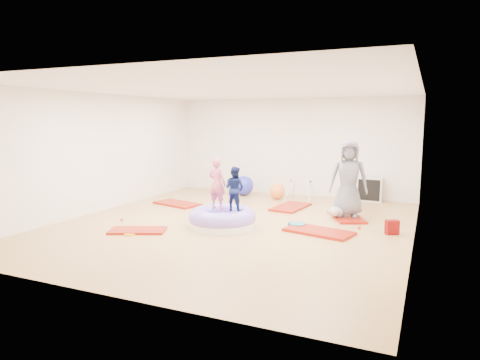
% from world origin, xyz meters
% --- Properties ---
extents(room, '(7.01, 8.01, 2.81)m').
position_xyz_m(room, '(0.00, 0.00, 1.40)').
color(room, tan).
rests_on(room, ground).
extents(gym_mat_front_left, '(1.20, 0.92, 0.04)m').
position_xyz_m(gym_mat_front_left, '(-1.48, -1.32, 0.02)').
color(gym_mat_front_left, '#A81004').
rests_on(gym_mat_front_left, ground).
extents(gym_mat_mid_left, '(1.36, 0.93, 0.05)m').
position_xyz_m(gym_mat_mid_left, '(-2.22, 1.30, 0.03)').
color(gym_mat_mid_left, '#A81004').
rests_on(gym_mat_mid_left, ground).
extents(gym_mat_center_back, '(0.78, 1.33, 0.05)m').
position_xyz_m(gym_mat_center_back, '(0.59, 2.08, 0.03)').
color(gym_mat_center_back, '#A81004').
rests_on(gym_mat_center_back, ground).
extents(gym_mat_right, '(1.41, 0.94, 0.05)m').
position_xyz_m(gym_mat_right, '(1.80, 0.02, 0.03)').
color(gym_mat_right, '#A81004').
rests_on(gym_mat_right, ground).
extents(gym_mat_rear_right, '(1.05, 1.33, 0.05)m').
position_xyz_m(gym_mat_rear_right, '(2.06, 1.52, 0.02)').
color(gym_mat_rear_right, '#A81004').
rests_on(gym_mat_rear_right, ground).
extents(inflatable_cushion, '(1.38, 1.38, 0.44)m').
position_xyz_m(inflatable_cushion, '(-0.12, -0.32, 0.17)').
color(inflatable_cushion, white).
rests_on(inflatable_cushion, ground).
extents(child_pink, '(0.40, 0.28, 1.05)m').
position_xyz_m(child_pink, '(-0.28, -0.23, 0.93)').
color(child_pink, '#CC546D').
rests_on(child_pink, inflatable_cushion).
extents(child_navy, '(0.48, 0.40, 0.90)m').
position_xyz_m(child_navy, '(0.12, -0.25, 0.85)').
color(child_navy, '#0E1845').
rests_on(child_navy, inflatable_cushion).
extents(adult_caregiver, '(0.91, 0.68, 1.69)m').
position_xyz_m(adult_caregiver, '(2.08, 1.52, 0.90)').
color(adult_caregiver, slate).
rests_on(adult_caregiver, gym_mat_rear_right).
extents(infant, '(0.39, 0.39, 0.23)m').
position_xyz_m(infant, '(1.87, 1.34, 0.17)').
color(infant, '#88A4D4').
rests_on(infant, gym_mat_rear_right).
extents(ball_pit_balls, '(4.87, 2.24, 0.07)m').
position_xyz_m(ball_pit_balls, '(0.16, 0.31, 0.03)').
color(ball_pit_balls, '#262DC1').
rests_on(ball_pit_balls, ground).
extents(exercise_ball_blue, '(0.58, 0.58, 0.58)m').
position_xyz_m(exercise_ball_blue, '(-1.20, 3.25, 0.29)').
color(exercise_ball_blue, '#262DC1').
rests_on(exercise_ball_blue, ground).
extents(exercise_ball_orange, '(0.43, 0.43, 0.43)m').
position_xyz_m(exercise_ball_orange, '(-0.12, 3.12, 0.22)').
color(exercise_ball_orange, orange).
rests_on(exercise_ball_orange, ground).
extents(infant_play_gym, '(0.73, 0.69, 0.56)m').
position_xyz_m(infant_play_gym, '(0.54, 3.13, 0.37)').
color(infant_play_gym, silver).
rests_on(infant_play_gym, ground).
extents(cube_shelf, '(0.66, 0.32, 0.66)m').
position_xyz_m(cube_shelf, '(2.26, 3.79, 0.33)').
color(cube_shelf, silver).
rests_on(cube_shelf, ground).
extents(balance_disc, '(0.33, 0.33, 0.07)m').
position_xyz_m(balance_disc, '(1.28, 0.32, 0.04)').
color(balance_disc, teal).
rests_on(balance_disc, ground).
extents(backpack, '(0.28, 0.25, 0.28)m').
position_xyz_m(backpack, '(3.10, 0.49, 0.14)').
color(backpack, '#C20905').
rests_on(backpack, ground).
extents(yellow_toy, '(0.22, 0.22, 0.03)m').
position_xyz_m(yellow_toy, '(-1.46, -1.59, 0.02)').
color(yellow_toy, '#FFA910').
rests_on(yellow_toy, ground).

